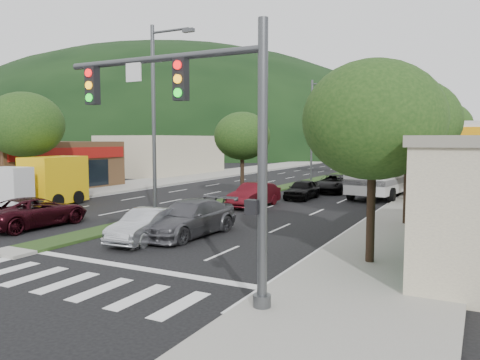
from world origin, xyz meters
The scene contains 28 objects.
ground centered at (0.00, 0.00, 0.00)m, with size 160.00×160.00×0.00m, color black.
sidewalk_right centered at (12.50, 25.00, 0.07)m, with size 5.00×90.00×0.15m, color gray.
sidewalk_left centered at (-13.00, 25.00, 0.07)m, with size 6.00×90.00×0.15m, color gray.
median centered at (0.00, 28.00, 0.06)m, with size 1.60×56.00×0.12m, color #1F3413.
traffic_signal centered at (9.03, -1.54, 4.65)m, with size 6.12×0.40×7.00m.
shop_left centered at (-18.46, 15.00, 2.01)m, with size 10.15×12.00×4.00m.
bldg_left_far centered at (-19.00, 34.00, 2.30)m, with size 9.00×14.00×4.60m, color beige.
hill_far centered at (-80.00, 110.00, 0.00)m, with size 176.00×132.00×82.00m, color black.
tree_r_a centered at (12.00, 4.00, 4.82)m, with size 4.60×4.60×6.63m.
tree_r_b centered at (12.00, 12.00, 5.04)m, with size 4.80×4.80×6.94m.
tree_r_c centered at (12.00, 20.00, 4.75)m, with size 4.40×4.40×6.48m.
tree_r_d centered at (12.00, 30.00, 5.18)m, with size 5.00×5.00×7.17m.
tree_r_e centered at (12.00, 40.00, 4.89)m, with size 4.60×4.60×6.71m.
tree_med_near centered at (0.00, 18.00, 4.43)m, with size 4.00×4.00×6.02m.
tree_med_far centered at (0.00, 44.00, 5.01)m, with size 4.80×4.80×6.94m.
tree_l_a centered at (-12.50, 10.00, 5.18)m, with size 5.20×5.20×7.25m.
streetlight_near centered at (0.21, 8.00, 5.58)m, with size 2.60×0.25×10.00m.
streetlight_mid centered at (0.21, 33.00, 5.58)m, with size 2.60×0.25×10.00m.
sedan_silver centered at (3.01, 3.53, 0.67)m, with size 1.41×4.04×1.33m, color #B5B8BD.
suv_maroon centered at (-3.80, 3.61, 0.72)m, with size 2.40×5.21×1.45m, color black.
car_queue_a centered at (3.98, 19.49, 0.68)m, with size 1.61×4.01×1.37m, color black.
car_queue_b centered at (3.94, 5.31, 0.77)m, with size 2.15×5.30×1.54m, color #4D4C51.
car_queue_c centered at (2.64, 14.49, 0.74)m, with size 1.57×4.50×1.48m, color #510D15.
car_queue_d centered at (4.72, 24.49, 0.71)m, with size 2.34×5.08×1.41m, color black.
car_queue_e centered at (4.86, 29.49, 0.60)m, with size 1.41×3.52×1.20m, color #4C4B50.
car_queue_f centered at (6.32, 34.49, 0.69)m, with size 1.94×4.77×1.38m, color black.
box_truck centered at (-9.00, 8.64, 1.46)m, with size 3.09×6.51×3.09m.
motorhome centered at (9.00, 24.09, 2.07)m, with size 4.27×10.43×3.89m.
Camera 1 is at (15.23, -11.52, 4.21)m, focal length 35.00 mm.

